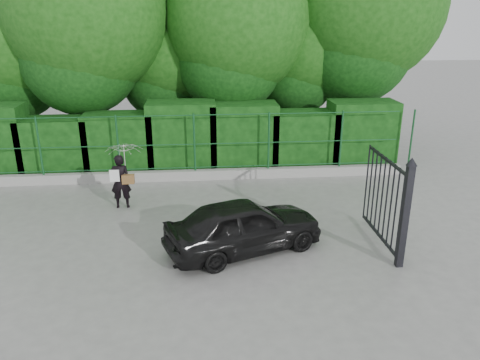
{
  "coord_description": "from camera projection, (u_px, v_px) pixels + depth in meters",
  "views": [
    {
      "loc": [
        0.55,
        -9.41,
        5.0
      ],
      "look_at": [
        1.51,
        1.3,
        1.1
      ],
      "focal_mm": 35.0,
      "sensor_mm": 36.0,
      "label": 1
    }
  ],
  "objects": [
    {
      "name": "car",
      "position": [
        244.0,
        225.0,
        10.19
      ],
      "size": [
        3.75,
        2.53,
        1.18
      ],
      "primitive_type": "imported",
      "rotation": [
        0.0,
        0.0,
        1.93
      ],
      "color": "black",
      "rests_on": "ground"
    },
    {
      "name": "kerb",
      "position": [
        183.0,
        175.0,
        14.63
      ],
      "size": [
        14.0,
        0.25,
        0.3
      ],
      "primitive_type": "cube",
      "color": "#9E9E99",
      "rests_on": "ground"
    },
    {
      "name": "woman",
      "position": [
        124.0,
        166.0,
        12.29
      ],
      "size": [
        0.96,
        0.98,
        1.75
      ],
      "color": "black",
      "rests_on": "ground"
    },
    {
      "name": "trees",
      "position": [
        213.0,
        22.0,
        16.23
      ],
      "size": [
        17.1,
        6.15,
        8.08
      ],
      "color": "black",
      "rests_on": "ground"
    },
    {
      "name": "ground",
      "position": [
        178.0,
        248.0,
        10.46
      ],
      "size": [
        80.0,
        80.0,
        0.0
      ],
      "primitive_type": "plane",
      "color": "gray"
    },
    {
      "name": "gate",
      "position": [
        396.0,
        204.0,
        9.77
      ],
      "size": [
        0.22,
        2.33,
        2.36
      ],
      "color": "black",
      "rests_on": "ground"
    },
    {
      "name": "fence",
      "position": [
        189.0,
        143.0,
        14.29
      ],
      "size": [
        14.13,
        0.06,
        1.8
      ],
      "color": "#144A22",
      "rests_on": "kerb"
    },
    {
      "name": "hedge",
      "position": [
        183.0,
        139.0,
        15.26
      ],
      "size": [
        14.2,
        1.2,
        2.28
      ],
      "color": "black",
      "rests_on": "ground"
    }
  ]
}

